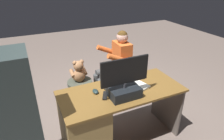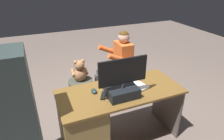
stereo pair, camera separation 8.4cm
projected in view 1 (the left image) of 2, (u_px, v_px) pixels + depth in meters
ground_plane at (107, 118)px, 2.88m from camera, size 10.00×10.00×0.00m
desk at (92, 123)px, 2.23m from camera, size 1.40×0.62×0.72m
monitor at (124, 85)px, 2.05m from camera, size 0.52×0.23×0.44m
keyboard at (122, 86)px, 2.29m from camera, size 0.42×0.14×0.02m
computer_mouse at (95, 91)px, 2.16m from camera, size 0.06×0.10×0.04m
cup at (137, 76)px, 2.43m from camera, size 0.07×0.07×0.09m
tv_remote at (105, 96)px, 2.11m from camera, size 0.11×0.15×0.02m
notebook_binder at (135, 85)px, 2.30m from camera, size 0.29×0.35×0.02m
office_chair_teddy at (81, 93)px, 3.03m from camera, size 0.47×0.47×0.46m
teddy_bear at (79, 72)px, 2.88m from camera, size 0.24×0.24×0.34m
visitor_chair at (121, 83)px, 3.30m from camera, size 0.48×0.48×0.46m
person at (116, 61)px, 3.08m from camera, size 0.55×0.47×1.14m
equipment_rack at (15, 127)px, 1.74m from camera, size 0.44×0.36×1.38m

